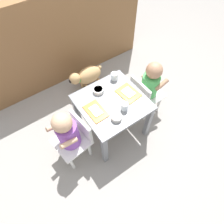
{
  "coord_description": "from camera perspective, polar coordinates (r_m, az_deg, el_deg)",
  "views": [
    {
      "loc": [
        -0.56,
        -0.79,
        1.76
      ],
      "look_at": [
        0.0,
        0.0,
        0.31
      ],
      "focal_mm": 30.1,
      "sensor_mm": 36.0,
      "label": 1
    }
  ],
  "objects": [
    {
      "name": "ground_plane",
      "position": [
        2.01,
        0.0,
        -4.84
      ],
      "size": [
        7.0,
        7.0,
        0.0
      ],
      "primitive_type": "plane",
      "color": "gray"
    },
    {
      "name": "kitchen_cabinet_back",
      "position": [
        2.34,
        -16.72,
        21.4
      ],
      "size": [
        2.01,
        0.37,
        1.0
      ],
      "primitive_type": "cube",
      "color": "brown",
      "rests_on": "ground"
    },
    {
      "name": "dining_table",
      "position": [
        1.68,
        0.0,
        1.5
      ],
      "size": [
        0.56,
        0.55,
        0.47
      ],
      "color": "slate",
      "rests_on": "ground"
    },
    {
      "name": "seated_child_left",
      "position": [
        1.55,
        -13.02,
        -6.11
      ],
      "size": [
        0.31,
        0.31,
        0.68
      ],
      "color": "white",
      "rests_on": "ground"
    },
    {
      "name": "seated_child_right",
      "position": [
        1.86,
        11.35,
        8.31
      ],
      "size": [
        0.28,
        0.28,
        0.65
      ],
      "color": "white",
      "rests_on": "ground"
    },
    {
      "name": "dog",
      "position": [
        2.21,
        -7.71,
        10.82
      ],
      "size": [
        0.42,
        0.18,
        0.31
      ],
      "color": "tan",
      "rests_on": "ground"
    },
    {
      "name": "food_tray_left",
      "position": [
        1.55,
        -4.93,
        0.29
      ],
      "size": [
        0.14,
        0.21,
        0.02
      ],
      "color": "orange",
      "rests_on": "dining_table"
    },
    {
      "name": "food_tray_right",
      "position": [
        1.67,
        4.97,
        5.81
      ],
      "size": [
        0.17,
        0.21,
        0.02
      ],
      "color": "gold",
      "rests_on": "dining_table"
    },
    {
      "name": "water_cup_left",
      "position": [
        1.54,
        3.82,
        1.62
      ],
      "size": [
        0.06,
        0.06,
        0.07
      ],
      "color": "white",
      "rests_on": "dining_table"
    },
    {
      "name": "water_cup_right",
      "position": [
        1.76,
        0.72,
        10.71
      ],
      "size": [
        0.06,
        0.06,
        0.07
      ],
      "color": "white",
      "rests_on": "dining_table"
    },
    {
      "name": "veggie_bowl_far",
      "position": [
        1.67,
        -4.15,
        6.68
      ],
      "size": [
        0.1,
        0.1,
        0.04
      ],
      "color": "white",
      "rests_on": "dining_table"
    },
    {
      "name": "cereal_bowl_right_side",
      "position": [
        1.5,
        1.42,
        -1.63
      ],
      "size": [
        0.09,
        0.09,
        0.04
      ],
      "color": "silver",
      "rests_on": "dining_table"
    }
  ]
}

